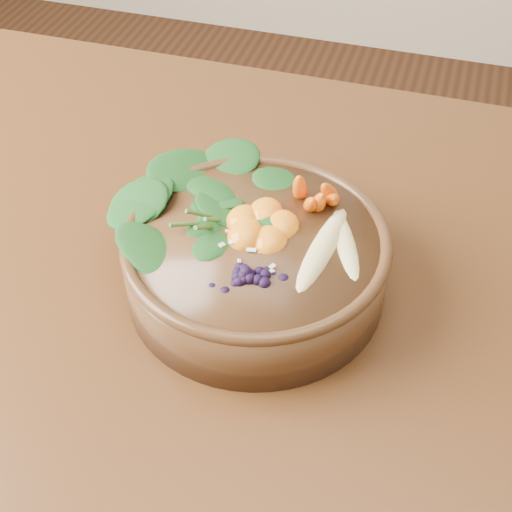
# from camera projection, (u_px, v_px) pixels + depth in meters

# --- Properties ---
(dining_table) EXTENTS (1.60, 0.90, 0.75)m
(dining_table) POSITION_uv_depth(u_px,v_px,m) (496.00, 433.00, 0.70)
(dining_table) COLOR #331C0C
(dining_table) RESTS_ON ground
(stoneware_bowl) EXTENTS (0.27, 0.27, 0.07)m
(stoneware_bowl) POSITION_uv_depth(u_px,v_px,m) (256.00, 263.00, 0.69)
(stoneware_bowl) COLOR #51331A
(stoneware_bowl) RESTS_ON dining_table
(kale_heap) EXTENTS (0.18, 0.16, 0.04)m
(kale_heap) POSITION_uv_depth(u_px,v_px,m) (228.00, 182.00, 0.69)
(kale_heap) COLOR #184A18
(kale_heap) RESTS_ON stoneware_bowl
(carrot_cluster) EXTENTS (0.06, 0.06, 0.07)m
(carrot_cluster) POSITION_uv_depth(u_px,v_px,m) (317.00, 170.00, 0.68)
(carrot_cluster) COLOR orange
(carrot_cluster) RESTS_ON stoneware_bowl
(banana_halves) EXTENTS (0.07, 0.14, 0.02)m
(banana_halves) POSITION_uv_depth(u_px,v_px,m) (335.00, 236.00, 0.65)
(banana_halves) COLOR #E0CC84
(banana_halves) RESTS_ON stoneware_bowl
(mandarin_cluster) EXTENTS (0.08, 0.09, 0.03)m
(mandarin_cluster) POSITION_uv_depth(u_px,v_px,m) (261.00, 216.00, 0.66)
(mandarin_cluster) COLOR orange
(mandarin_cluster) RESTS_ON stoneware_bowl
(blueberry_pile) EXTENTS (0.12, 0.10, 0.03)m
(blueberry_pile) POSITION_uv_depth(u_px,v_px,m) (247.00, 263.00, 0.61)
(blueberry_pile) COLOR black
(blueberry_pile) RESTS_ON stoneware_bowl
(coconut_flakes) EXTENTS (0.09, 0.07, 0.01)m
(coconut_flakes) POSITION_uv_depth(u_px,v_px,m) (254.00, 248.00, 0.65)
(coconut_flakes) COLOR white
(coconut_flakes) RESTS_ON stoneware_bowl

